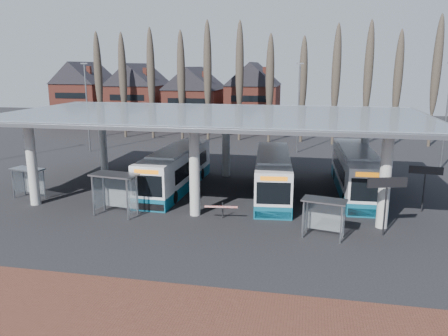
% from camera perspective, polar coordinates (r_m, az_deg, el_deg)
% --- Properties ---
extents(ground, '(140.00, 140.00, 0.00)m').
position_cam_1_polar(ground, '(27.51, -5.12, -7.79)').
color(ground, black).
rests_on(ground, ground).
extents(station_canopy, '(32.00, 16.00, 6.34)m').
position_cam_1_polar(station_canopy, '(33.70, -1.51, 6.12)').
color(station_canopy, '#BCBCB7').
rests_on(station_canopy, ground).
extents(poplar_row, '(45.10, 1.10, 14.50)m').
position_cam_1_polar(poplar_row, '(58.10, 4.01, 12.12)').
color(poplar_row, '#473D33').
rests_on(poplar_row, ground).
extents(townhouse_row, '(36.80, 10.30, 12.25)m').
position_cam_1_polar(townhouse_row, '(72.51, -7.52, 10.00)').
color(townhouse_row, brown).
rests_on(townhouse_row, ground).
extents(lamp_post_a, '(0.80, 0.16, 10.17)m').
position_cam_1_polar(lamp_post_a, '(53.26, -17.45, 7.75)').
color(lamp_post_a, slate).
rests_on(lamp_post_a, ground).
extents(lamp_post_b, '(0.80, 0.16, 10.17)m').
position_cam_1_polar(lamp_post_b, '(50.84, 9.72, 7.93)').
color(lamp_post_b, slate).
rests_on(lamp_post_b, ground).
extents(lamp_post_c, '(0.80, 0.16, 10.17)m').
position_cam_1_polar(lamp_post_c, '(46.60, 27.05, 6.23)').
color(lamp_post_c, slate).
rests_on(lamp_post_c, ground).
extents(bus_1, '(2.92, 12.06, 3.33)m').
position_cam_1_polar(bus_1, '(35.75, -6.28, -0.25)').
color(bus_1, white).
rests_on(bus_1, ground).
extents(bus_2, '(3.60, 11.97, 3.28)m').
position_cam_1_polar(bus_2, '(34.17, 6.40, -0.92)').
color(bus_2, white).
rests_on(bus_2, ground).
extents(bus_3, '(3.14, 12.56, 3.47)m').
position_cam_1_polar(bus_3, '(36.15, 16.83, -0.49)').
color(bus_3, white).
rests_on(bus_3, ground).
extents(shelter_0, '(2.74, 1.83, 2.33)m').
position_cam_1_polar(shelter_0, '(36.11, -24.09, -1.00)').
color(shelter_0, gray).
rests_on(shelter_0, ground).
extents(shelter_1, '(3.27, 1.97, 2.86)m').
position_cam_1_polar(shelter_1, '(30.11, -13.95, -2.12)').
color(shelter_1, gray).
rests_on(shelter_1, ground).
extents(shelter_2, '(2.72, 1.77, 2.33)m').
position_cam_1_polar(shelter_2, '(26.11, 12.98, -5.30)').
color(shelter_2, gray).
rests_on(shelter_2, ground).
extents(info_sign_0, '(2.32, 0.83, 3.55)m').
position_cam_1_polar(info_sign_0, '(27.03, 20.51, -2.35)').
color(info_sign_0, black).
rests_on(info_sign_0, ground).
extents(info_sign_1, '(2.15, 0.39, 3.21)m').
position_cam_1_polar(info_sign_1, '(32.63, 24.83, -0.68)').
color(info_sign_1, black).
rests_on(info_sign_1, ground).
extents(barrier, '(2.15, 0.70, 1.08)m').
position_cam_1_polar(barrier, '(28.51, -0.34, -5.19)').
color(barrier, black).
rests_on(barrier, ground).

